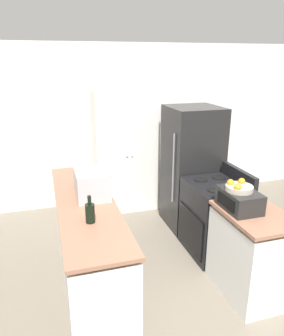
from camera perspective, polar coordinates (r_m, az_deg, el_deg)
The scene contains 10 objects.
wall_back at distance 5.45m, azimuth -4.61°, elevation 7.29°, with size 7.00×0.06×2.60m.
counter_left at distance 3.77m, azimuth -9.48°, elevation -12.24°, with size 0.60×2.38×0.92m.
counter_right at distance 3.66m, azimuth 18.48°, elevation -14.12°, with size 0.60×0.82×0.92m.
pantry_cabinet at distance 5.23m, azimuth -2.98°, elevation 2.95°, with size 0.99×0.59×1.91m.
stove at distance 4.24m, azimuth 12.52°, elevation -8.43°, with size 0.66×0.75×1.08m.
refrigerator at distance 4.73m, azimuth 8.62°, elevation 0.01°, with size 0.72×0.72×1.74m.
microwave at distance 3.60m, azimuth -8.70°, elevation -2.66°, with size 0.36×0.46×0.30m.
wine_bottle at distance 3.06m, azimuth -9.04°, elevation -7.67°, with size 0.09×0.09×0.27m.
toaster_oven at distance 3.42m, azimuth 16.58°, elevation -5.34°, with size 0.31×0.44×0.20m.
fruit_bowl at distance 3.37m, azimuth 16.48°, elevation -3.21°, with size 0.27×0.27×0.10m.
Camera 1 is at (-1.13, -1.94, 2.36)m, focal length 35.00 mm.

